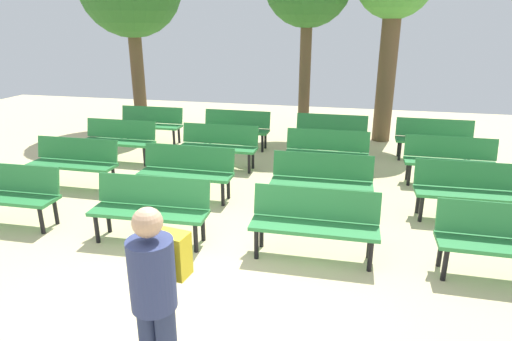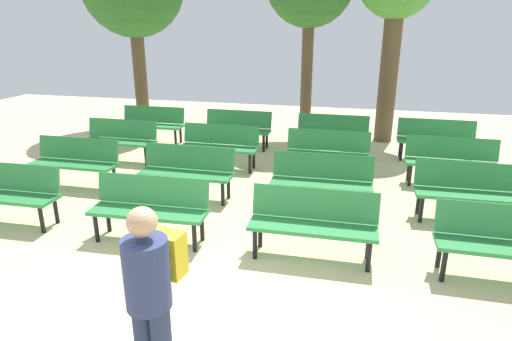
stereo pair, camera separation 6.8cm
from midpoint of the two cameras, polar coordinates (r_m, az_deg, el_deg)
The scene contains 18 objects.
ground_plane at distance 4.69m, azimuth -9.17°, elevation -18.89°, with size 24.00×24.00×0.00m, color beige.
bench_r0_c0 at distance 7.38m, azimuth -29.65°, elevation -2.25°, with size 1.61×0.52×0.87m.
bench_r0_c1 at distance 6.07m, azimuth -13.47°, elevation -4.43°, with size 1.62×0.55×0.87m.
bench_r0_c2 at distance 5.53m, azimuth 7.89°, elevation -6.44°, with size 1.61×0.50×0.87m.
bench_r0_c3 at distance 5.81m, azimuth 30.64°, elevation -7.83°, with size 1.60×0.49×0.87m.
bench_r1_c0 at distance 8.50m, azimuth -22.45°, elevation 1.38°, with size 1.60×0.49×0.87m.
bench_r1_c1 at distance 7.43m, azimuth -8.79°, elevation 0.23°, with size 1.60×0.48×0.87m.
bench_r1_c2 at distance 6.98m, azimuth 8.91°, elevation -1.02°, with size 1.61×0.51×0.87m.
bench_r1_c3 at distance 7.23m, azimuth 26.65°, elevation -2.17°, with size 1.61×0.52×0.87m.
bench_r2_c0 at distance 9.78m, azimuth -17.24°, elevation 4.15°, with size 1.60×0.49×0.87m.
bench_r2_c1 at distance 8.90m, azimuth -4.60°, elevation 3.54°, with size 1.60×0.48×0.87m.
bench_r2_c2 at distance 8.52m, azimuth 9.62°, elevation 2.63°, with size 1.60×0.48×0.87m.
bench_r2_c3 at distance 8.66m, azimuth 24.50°, elevation 1.41°, with size 1.60×0.50×0.87m.
bench_r3_c0 at distance 11.12m, azimuth -13.32°, elevation 6.20°, with size 1.60×0.50×0.87m.
bench_r3_c1 at distance 10.34m, azimuth -2.27°, elevation 5.77°, with size 1.61×0.51×0.87m.
bench_r3_c2 at distance 10.01m, azimuth 10.21°, elevation 5.03°, with size 1.60×0.48×0.87m.
bench_r3_c3 at distance 10.14m, azimuth 22.77°, elevation 4.03°, with size 1.60×0.49×0.87m.
visitor_with_backpack at distance 3.46m, azimuth -13.01°, elevation -15.42°, with size 0.39×0.56×1.65m.
Camera 2 is at (1.58, -3.38, 2.86)m, focal length 30.41 mm.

